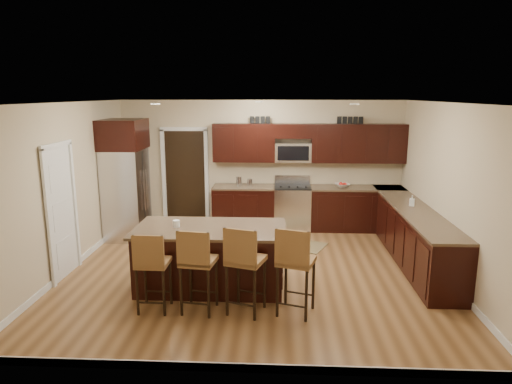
# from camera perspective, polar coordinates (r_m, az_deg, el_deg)

# --- Properties ---
(floor) EXTENTS (6.00, 6.00, 0.00)m
(floor) POSITION_cam_1_polar(r_m,az_deg,el_deg) (7.53, -0.24, -9.89)
(floor) COLOR brown
(floor) RESTS_ON ground
(ceiling) EXTENTS (6.00, 6.00, 0.00)m
(ceiling) POSITION_cam_1_polar(r_m,az_deg,el_deg) (6.97, -0.26, 11.12)
(ceiling) COLOR silver
(ceiling) RESTS_ON wall_back
(wall_back) EXTENTS (6.00, 0.00, 6.00)m
(wall_back) POSITION_cam_1_polar(r_m,az_deg,el_deg) (9.83, 0.62, 3.55)
(wall_back) COLOR #C7B490
(wall_back) RESTS_ON floor
(wall_left) EXTENTS (0.00, 5.50, 5.50)m
(wall_left) POSITION_cam_1_polar(r_m,az_deg,el_deg) (7.88, -22.59, 0.42)
(wall_left) COLOR #C7B490
(wall_left) RESTS_ON floor
(wall_right) EXTENTS (0.00, 5.50, 5.50)m
(wall_right) POSITION_cam_1_polar(r_m,az_deg,el_deg) (7.59, 23.01, -0.04)
(wall_right) COLOR #C7B490
(wall_right) RESTS_ON floor
(base_cabinets) EXTENTS (4.02, 3.96, 0.92)m
(base_cabinets) POSITION_cam_1_polar(r_m,az_deg,el_deg) (8.87, 12.66, -3.60)
(base_cabinets) COLOR black
(base_cabinets) RESTS_ON floor
(upper_cabinets) EXTENTS (4.00, 0.33, 0.80)m
(upper_cabinets) POSITION_cam_1_polar(r_m,az_deg,el_deg) (9.62, 6.85, 6.22)
(upper_cabinets) COLOR black
(upper_cabinets) RESTS_ON wall_back
(range) EXTENTS (0.76, 0.64, 1.11)m
(range) POSITION_cam_1_polar(r_m,az_deg,el_deg) (9.71, 4.56, -1.89)
(range) COLOR silver
(range) RESTS_ON floor
(microwave) EXTENTS (0.76, 0.31, 0.40)m
(microwave) POSITION_cam_1_polar(r_m,az_deg,el_deg) (9.65, 4.65, 4.96)
(microwave) COLOR silver
(microwave) RESTS_ON upper_cabinets
(doorway) EXTENTS (0.85, 0.03, 2.06)m
(doorway) POSITION_cam_1_polar(r_m,az_deg,el_deg) (10.07, -8.81, 1.77)
(doorway) COLOR black
(doorway) RESTS_ON floor
(pantry_door) EXTENTS (0.03, 0.80, 2.04)m
(pantry_door) POSITION_cam_1_polar(r_m,az_deg,el_deg) (7.68, -23.20, -2.45)
(pantry_door) COLOR white
(pantry_door) RESTS_ON floor
(letter_decor) EXTENTS (2.20, 0.03, 0.15)m
(letter_decor) POSITION_cam_1_polar(r_m,az_deg,el_deg) (9.58, 6.05, 8.94)
(letter_decor) COLOR black
(letter_decor) RESTS_ON upper_cabinets
(island) EXTENTS (2.20, 1.15, 0.92)m
(island) POSITION_cam_1_polar(r_m,az_deg,el_deg) (6.86, -5.64, -8.34)
(island) COLOR black
(island) RESTS_ON floor
(stool_left) EXTENTS (0.41, 0.41, 1.09)m
(stool_left) POSITION_cam_1_polar(r_m,az_deg,el_deg) (6.14, -12.92, -8.64)
(stool_left) COLOR olive
(stool_left) RESTS_ON floor
(stool_mid) EXTENTS (0.49, 0.49, 1.15)m
(stool_mid) POSITION_cam_1_polar(r_m,az_deg,el_deg) (5.99, -7.41, -8.57)
(stool_mid) COLOR olive
(stool_mid) RESTS_ON floor
(stool_right) EXTENTS (0.56, 0.56, 1.19)m
(stool_right) POSITION_cam_1_polar(r_m,az_deg,el_deg) (5.90, -1.52, -8.52)
(stool_right) COLOR olive
(stool_right) RESTS_ON floor
(refrigerator) EXTENTS (0.79, 0.95, 2.35)m
(refrigerator) POSITION_cam_1_polar(r_m,az_deg,el_deg) (9.30, -16.01, 1.68)
(refrigerator) COLOR silver
(refrigerator) RESTS_ON floor
(floor_mat) EXTENTS (1.22, 1.05, 0.01)m
(floor_mat) POSITION_cam_1_polar(r_m,az_deg,el_deg) (8.80, 5.15, -6.57)
(floor_mat) COLOR olive
(floor_mat) RESTS_ON floor
(fruit_bowl) EXTENTS (0.37, 0.37, 0.07)m
(fruit_bowl) POSITION_cam_1_polar(r_m,az_deg,el_deg) (9.69, 10.73, 0.84)
(fruit_bowl) COLOR silver
(fruit_bowl) RESTS_ON base_cabinets
(soap_bottle) EXTENTS (0.11, 0.11, 0.19)m
(soap_bottle) POSITION_cam_1_polar(r_m,az_deg,el_deg) (8.36, 18.92, -1.04)
(soap_bottle) COLOR #B2B2B2
(soap_bottle) RESTS_ON base_cabinets
(canister_tall) EXTENTS (0.12, 0.12, 0.19)m
(canister_tall) POSITION_cam_1_polar(r_m,az_deg,el_deg) (9.62, -2.15, 1.34)
(canister_tall) COLOR silver
(canister_tall) RESTS_ON base_cabinets
(canister_short) EXTENTS (0.11, 0.11, 0.15)m
(canister_short) POSITION_cam_1_polar(r_m,az_deg,el_deg) (9.61, -0.79, 1.21)
(canister_short) COLOR silver
(canister_short) RESTS_ON base_cabinets
(island_jar) EXTENTS (0.10, 0.10, 0.10)m
(island_jar) POSITION_cam_1_polar(r_m,az_deg,el_deg) (6.79, -9.93, -3.91)
(island_jar) COLOR white
(island_jar) RESTS_ON island
(stool_extra) EXTENTS (0.56, 0.56, 1.19)m
(stool_extra) POSITION_cam_1_polar(r_m,az_deg,el_deg) (5.89, 4.86, -8.60)
(stool_extra) COLOR olive
(stool_extra) RESTS_ON floor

